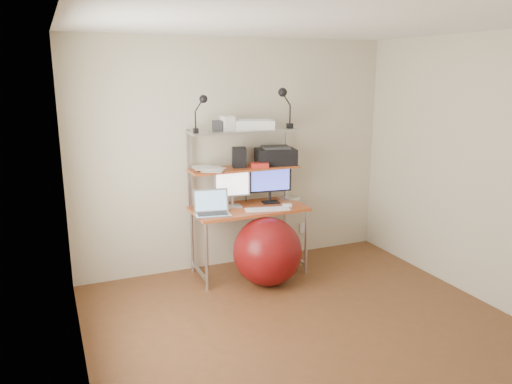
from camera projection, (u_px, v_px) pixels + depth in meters
room at (318, 190)px, 3.89m from camera, size 3.60×3.60×3.60m
computer_desk at (246, 186)px, 5.30m from camera, size 1.20×0.60×1.57m
wall_outlet at (303, 228)px, 6.03m from camera, size 0.08×0.01×0.12m
monitor_silver at (232, 186)px, 5.27m from camera, size 0.39×0.15×0.43m
monitor_black at (270, 181)px, 5.43m from camera, size 0.48×0.16×0.48m
laptop at (212, 209)px, 5.04m from camera, size 0.39×0.34×0.31m
keyboard at (267, 209)px, 5.20m from camera, size 0.48×0.23×0.01m
mouse at (287, 205)px, 5.32m from camera, size 0.11×0.08×0.03m
mac_mini at (289, 198)px, 5.61m from camera, size 0.23×0.23×0.03m
phone at (252, 210)px, 5.18m from camera, size 0.07×0.13×0.01m
printer at (276, 156)px, 5.45m from camera, size 0.47×0.37×0.20m
nas_cube at (239, 157)px, 5.30m from camera, size 0.18×0.18×0.21m
red_box at (260, 165)px, 5.29m from camera, size 0.21×0.16×0.05m
scanner at (254, 124)px, 5.28m from camera, size 0.47×0.38×0.11m
box_white at (228, 123)px, 5.13m from camera, size 0.14×0.12×0.15m
box_grey at (217, 126)px, 5.12m from camera, size 0.13×0.13×0.10m
clip_lamp_left at (202, 105)px, 4.91m from camera, size 0.15×0.08×0.37m
clip_lamp_right at (284, 99)px, 5.24m from camera, size 0.17×0.10×0.43m
exercise_ball at (267, 251)px, 5.10m from camera, size 0.71×0.71×0.71m
paper_stack at (209, 169)px, 5.16m from camera, size 0.37×0.43×0.03m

